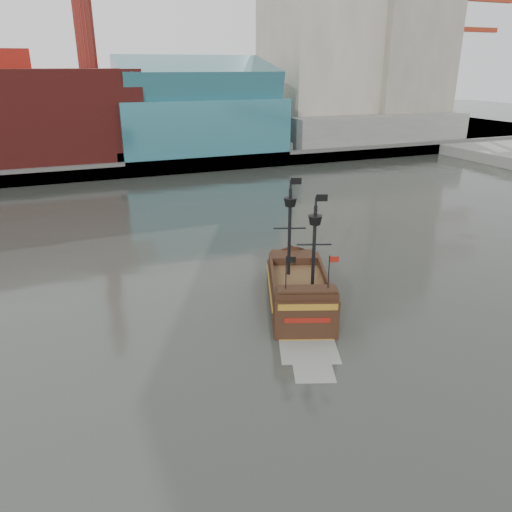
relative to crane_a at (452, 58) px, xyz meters
name	(u,v)px	position (x,y,z in m)	size (l,w,h in m)	color
ground	(365,370)	(-78.63, -82.00, -19.11)	(400.00, 400.00, 0.00)	#262824
promenade_far	(128,146)	(-78.63, 10.00, -18.11)	(220.00, 60.00, 2.00)	slate
seawall	(155,168)	(-78.63, -19.50, -17.81)	(220.00, 1.00, 2.60)	#4C4C49
skyline	(150,27)	(-73.43, 2.56, 5.44)	(149.00, 45.00, 62.00)	#7E674C
crane_a	(452,58)	(0.00, 0.00, 0.00)	(22.50, 4.00, 32.25)	slate
crane_b	(452,73)	(9.60, 10.00, -3.54)	(19.10, 4.00, 26.25)	slate
pirate_ship	(299,294)	(-78.38, -72.54, -18.17)	(8.84, 14.45, 10.40)	black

